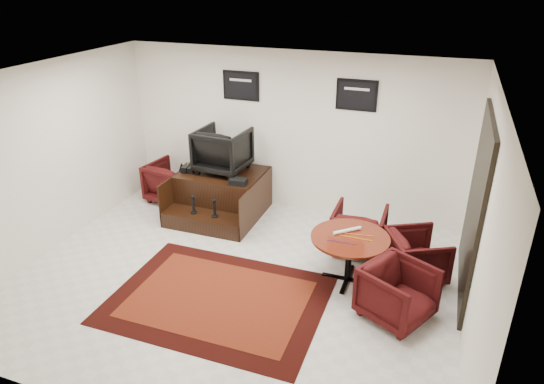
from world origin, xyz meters
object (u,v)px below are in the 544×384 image
(shine_chair, at_px, (223,148))
(table_chair_corner, at_px, (398,291))
(armchair_side, at_px, (172,180))
(table_chair_window, at_px, (417,254))
(table_chair_back, at_px, (359,228))
(meeting_table, at_px, (350,242))
(shine_podium, at_px, (221,195))

(shine_chair, xyz_separation_m, table_chair_corner, (3.27, -2.01, -0.78))
(armchair_side, bearing_deg, shine_chair, -172.14)
(shine_chair, distance_m, table_chair_corner, 3.92)
(table_chair_window, bearing_deg, table_chair_corner, 143.65)
(armchair_side, relative_size, table_chair_back, 1.04)
(table_chair_window, relative_size, table_chair_corner, 0.96)
(armchair_side, relative_size, meeting_table, 0.77)
(meeting_table, bearing_deg, armchair_side, 158.16)
(table_chair_back, bearing_deg, meeting_table, 91.00)
(table_chair_corner, bearing_deg, shine_chair, 86.37)
(armchair_side, bearing_deg, meeting_table, 167.07)
(armchair_side, distance_m, table_chair_corner, 4.81)
(armchair_side, distance_m, meeting_table, 3.92)
(table_chair_corner, bearing_deg, table_chair_window, 19.60)
(armchair_side, height_order, table_chair_back, armchair_side)
(shine_podium, distance_m, table_chair_corner, 3.77)
(table_chair_corner, bearing_deg, meeting_table, 79.53)
(shine_podium, bearing_deg, table_chair_back, -9.92)
(armchair_side, bearing_deg, table_chair_window, 175.65)
(shine_podium, height_order, shine_chair, shine_chair)
(shine_chair, bearing_deg, table_chair_window, 166.69)
(table_chair_window, xyz_separation_m, table_chair_corner, (-0.14, -0.97, 0.01))
(shine_podium, distance_m, table_chair_back, 2.57)
(shine_chair, height_order, table_chair_corner, shine_chair)
(shine_chair, relative_size, table_chair_corner, 1.07)
(table_chair_back, height_order, table_chair_corner, table_chair_corner)
(shine_chair, relative_size, armchair_side, 1.04)
(table_chair_window, distance_m, table_chair_corner, 0.98)
(shine_podium, height_order, table_chair_back, table_chair_back)
(shine_podium, bearing_deg, meeting_table, -26.85)
(table_chair_back, bearing_deg, table_chair_corner, 117.35)
(table_chair_corner, bearing_deg, armchair_side, 92.99)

